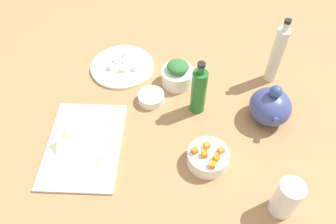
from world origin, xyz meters
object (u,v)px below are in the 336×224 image
at_px(cutting_board, 84,145).
at_px(bowl_carrots, 208,158).
at_px(bottle_1, 199,91).
at_px(bowl_small_side, 151,98).
at_px(teapot, 270,106).
at_px(drinking_glass_0, 286,198).
at_px(plate_tofu, 122,66).
at_px(bowl_greens, 178,76).
at_px(bottle_0, 277,55).

distance_m(cutting_board, bowl_carrots, 0.41).
height_order(bowl_carrots, bottle_1, bottle_1).
relative_size(bowl_small_side, bottle_1, 0.44).
relative_size(teapot, drinking_glass_0, 1.22).
height_order(plate_tofu, bowl_greens, bowl_greens).
relative_size(bowl_carrots, bowl_small_side, 1.36).
bearing_deg(plate_tofu, bowl_small_side, 35.76).
height_order(cutting_board, plate_tofu, plate_tofu).
height_order(bowl_carrots, bottle_0, bottle_0).
xyz_separation_m(bowl_small_side, bottle_1, (0.03, 0.17, 0.08)).
bearing_deg(bowl_greens, bottle_0, 94.99).
bearing_deg(teapot, bowl_small_side, -99.56).
height_order(bowl_greens, bottle_0, bottle_0).
relative_size(cutting_board, plate_tofu, 1.35).
xyz_separation_m(bowl_greens, bottle_1, (0.13, 0.07, 0.06)).
height_order(plate_tofu, bottle_0, bottle_0).
relative_size(bowl_carrots, drinking_glass_0, 0.96).
bearing_deg(plate_tofu, teapot, 65.45).
height_order(bowl_greens, drinking_glass_0, drinking_glass_0).
height_order(cutting_board, bowl_carrots, bowl_carrots).
height_order(cutting_board, bowl_greens, bowl_greens).
height_order(teapot, drinking_glass_0, teapot).
xyz_separation_m(cutting_board, bowl_carrots, (0.05, 0.41, 0.02)).
bearing_deg(bowl_small_side, cutting_board, -45.93).
xyz_separation_m(cutting_board, plate_tofu, (-0.38, 0.08, 0.00)).
distance_m(bowl_carrots, bowl_small_side, 0.32).
xyz_separation_m(plate_tofu, bottle_1, (0.21, 0.30, 0.09)).
xyz_separation_m(bowl_greens, bottle_0, (-0.03, 0.36, 0.09)).
xyz_separation_m(bottle_0, bottle_1, (0.16, -0.29, -0.03)).
bearing_deg(bottle_1, cutting_board, -65.68).
relative_size(plate_tofu, bowl_carrots, 1.95).
xyz_separation_m(teapot, drinking_glass_0, (0.34, -0.02, 0.01)).
bearing_deg(teapot, bottle_0, 167.49).
bearing_deg(drinking_glass_0, plate_tofu, -138.19).
xyz_separation_m(plate_tofu, bowl_greens, (0.08, 0.22, 0.03)).
relative_size(cutting_board, bowl_greens, 2.81).
bearing_deg(bowl_small_side, bottle_1, 78.77).
relative_size(bowl_carrots, teapot, 0.79).
relative_size(bowl_greens, teapot, 0.74).
bearing_deg(plate_tofu, bowl_greens, 70.37).
relative_size(plate_tofu, bottle_1, 1.17).
distance_m(bowl_carrots, drinking_glass_0, 0.26).
xyz_separation_m(bowl_greens, teapot, (0.17, 0.32, 0.03)).
relative_size(bowl_carrots, bottle_0, 0.48).
bearing_deg(bowl_small_side, bowl_carrots, 36.83).
bearing_deg(plate_tofu, bottle_0, 85.28).
xyz_separation_m(plate_tofu, bottle_0, (0.05, 0.59, 0.11)).
height_order(bowl_small_side, teapot, teapot).
relative_size(cutting_board, bowl_small_side, 3.60).
distance_m(cutting_board, drinking_glass_0, 0.65).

